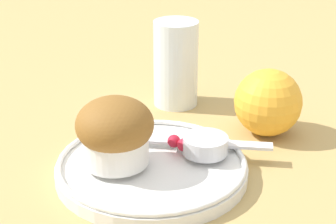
{
  "coord_description": "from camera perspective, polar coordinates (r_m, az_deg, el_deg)",
  "views": [
    {
      "loc": [
        0.38,
        -0.4,
        0.32
      ],
      "look_at": [
        -0.01,
        0.04,
        0.06
      ],
      "focal_mm": 60.0,
      "sensor_mm": 36.0,
      "label": 1
    }
  ],
  "objects": [
    {
      "name": "ground_plane",
      "position": [
        0.64,
        -1.72,
        -5.69
      ],
      "size": [
        3.0,
        3.0,
        0.0
      ],
      "primitive_type": "plane",
      "color": "tan"
    },
    {
      "name": "plate",
      "position": [
        0.62,
        -1.66,
        -5.61
      ],
      "size": [
        0.21,
        0.21,
        0.02
      ],
      "color": "white",
      "rests_on": "ground_plane"
    },
    {
      "name": "muffin",
      "position": [
        0.59,
        -5.4,
        -1.98
      ],
      "size": [
        0.08,
        0.08,
        0.07
      ],
      "color": "silver",
      "rests_on": "plate"
    },
    {
      "name": "cream_ramekin",
      "position": [
        0.62,
        3.82,
        -3.26
      ],
      "size": [
        0.05,
        0.05,
        0.02
      ],
      "color": "silver",
      "rests_on": "plate"
    },
    {
      "name": "berry_pair",
      "position": [
        0.63,
        1.1,
        -3.17
      ],
      "size": [
        0.03,
        0.01,
        0.01
      ],
      "color": "#B7192D",
      "rests_on": "plate"
    },
    {
      "name": "butter_knife",
      "position": [
        0.65,
        2.72,
        -3.09
      ],
      "size": [
        0.16,
        0.11,
        0.0
      ],
      "rotation": [
        0.0,
        0.0,
        0.59
      ],
      "color": "silver",
      "rests_on": "plate"
    },
    {
      "name": "orange_fruit",
      "position": [
        0.71,
        10.12,
        0.97
      ],
      "size": [
        0.08,
        0.08,
        0.08
      ],
      "color": "#F4A82D",
      "rests_on": "ground_plane"
    },
    {
      "name": "juice_glass",
      "position": [
        0.78,
        0.8,
        4.94
      ],
      "size": [
        0.06,
        0.06,
        0.12
      ],
      "color": "silver",
      "rests_on": "ground_plane"
    }
  ]
}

